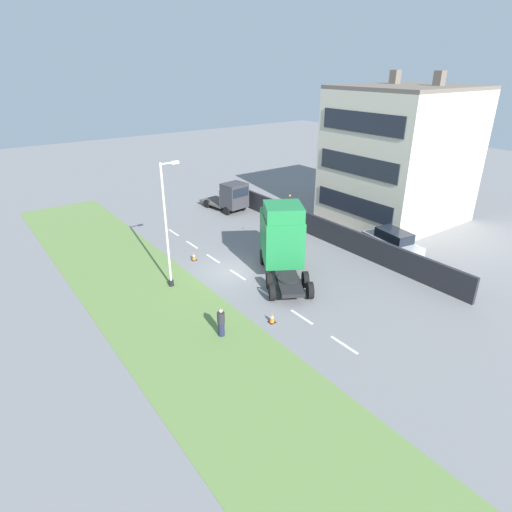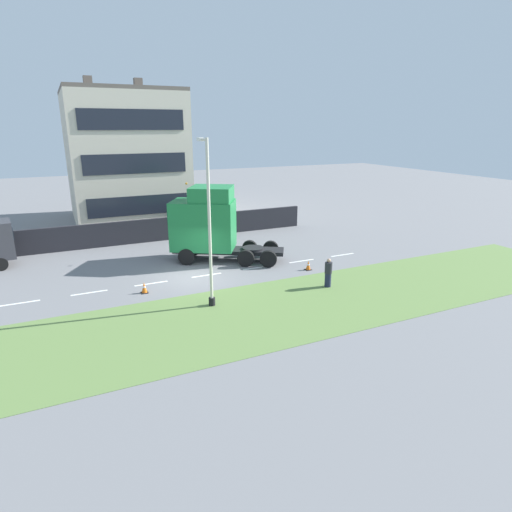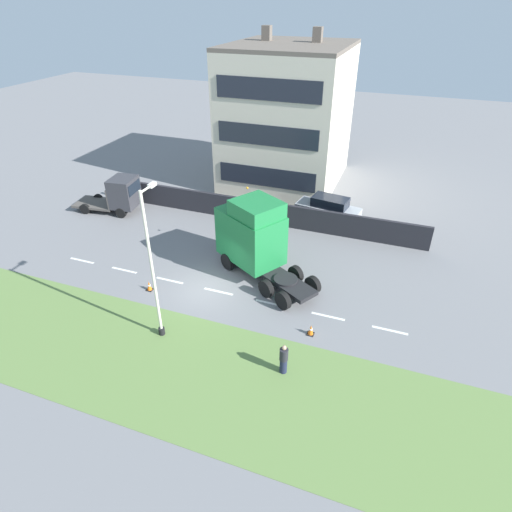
{
  "view_description": "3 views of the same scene",
  "coord_description": "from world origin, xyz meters",
  "views": [
    {
      "loc": [
        -13.96,
        -21.99,
        12.89
      ],
      "look_at": [
        -0.08,
        -2.87,
        2.2
      ],
      "focal_mm": 30.0,
      "sensor_mm": 36.0,
      "label": 1
    },
    {
      "loc": [
        -22.37,
        6.68,
        8.27
      ],
      "look_at": [
        -1.04,
        -3.38,
        1.11
      ],
      "focal_mm": 30.0,
      "sensor_mm": 36.0,
      "label": 2
    },
    {
      "loc": [
        -17.84,
        -9.56,
        14.79
      ],
      "look_at": [
        0.94,
        -2.66,
        2.29
      ],
      "focal_mm": 30.0,
      "sensor_mm": 36.0,
      "label": 3
    }
  ],
  "objects": [
    {
      "name": "boundary_wall",
      "position": [
        9.0,
        0.0,
        0.86
      ],
      "size": [
        0.25,
        24.0,
        1.72
      ],
      "color": "#232328",
      "rests_on": "ground"
    },
    {
      "name": "traffic_cone_lead",
      "position": [
        -1.23,
        3.1,
        0.28
      ],
      "size": [
        0.36,
        0.36,
        0.58
      ],
      "color": "black",
      "rests_on": "ground"
    },
    {
      "name": "lorry_cab",
      "position": [
        2.81,
        -1.82,
        2.38
      ],
      "size": [
        5.58,
        7.03,
        4.87
      ],
      "rotation": [
        0.0,
        0.0,
        -0.53
      ],
      "color": "black",
      "rests_on": "ground"
    },
    {
      "name": "grass_verge",
      "position": [
        -6.0,
        0.0,
        0.01
      ],
      "size": [
        7.0,
        44.0,
        0.01
      ],
      "color": "#607F42",
      "rests_on": "ground"
    },
    {
      "name": "lane_markings",
      "position": [
        0.0,
        -0.7,
        0.0
      ],
      "size": [
        0.16,
        21.0,
        0.0
      ],
      "color": "white",
      "rests_on": "ground"
    },
    {
      "name": "pedestrian",
      "position": [
        -4.55,
        -5.99,
        0.77
      ],
      "size": [
        0.39,
        0.39,
        1.59
      ],
      "color": "#1E233D",
      "rests_on": "ground"
    },
    {
      "name": "traffic_cone_trailing",
      "position": [
        -1.68,
        -6.55,
        0.28
      ],
      "size": [
        0.36,
        0.36,
        0.58
      ],
      "color": "black",
      "rests_on": "ground"
    },
    {
      "name": "building_block",
      "position": [
        17.78,
        0.66,
        5.63
      ],
      "size": [
        10.75,
        9.32,
        12.36
      ],
      "color": "beige",
      "rests_on": "ground"
    },
    {
      "name": "ground_plane",
      "position": [
        0.0,
        0.0,
        0.0
      ],
      "size": [
        120.0,
        120.0,
        0.0
      ],
      "primitive_type": "plane",
      "color": "slate",
      "rests_on": "ground"
    },
    {
      "name": "parked_car",
      "position": [
        10.71,
        -4.74,
        0.98
      ],
      "size": [
        2.41,
        4.85,
        2.02
      ],
      "rotation": [
        0.0,
        0.0,
        -0.16
      ],
      "color": "#9EA3A8",
      "rests_on": "ground"
    },
    {
      "name": "lamp_post",
      "position": [
        -4.19,
        0.48,
        3.65
      ],
      "size": [
        1.28,
        0.31,
        7.81
      ],
      "color": "black",
      "rests_on": "ground"
    }
  ]
}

